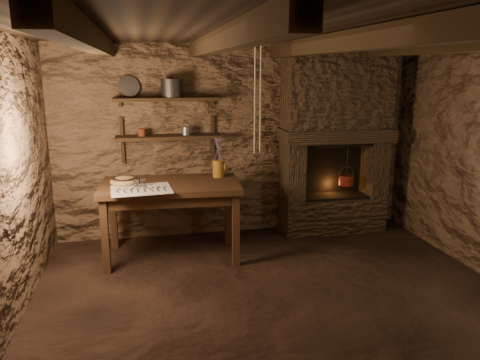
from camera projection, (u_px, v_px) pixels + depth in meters
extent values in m
plane|color=black|center=(278.00, 301.00, 4.32)|extent=(4.50, 4.50, 0.00)
cube|color=#4E3624|center=(236.00, 141.00, 5.95)|extent=(4.50, 0.04, 2.40)
cube|color=#4E3624|center=(404.00, 270.00, 2.14)|extent=(4.50, 0.04, 2.40)
cube|color=#4E3624|center=(0.00, 188.00, 3.60)|extent=(0.04, 4.00, 2.40)
cube|color=black|center=(283.00, 30.00, 3.77)|extent=(4.50, 4.00, 0.04)
cube|color=black|center=(90.00, 39.00, 3.49)|extent=(0.14, 3.95, 0.16)
cube|color=black|center=(222.00, 41.00, 3.69)|extent=(0.14, 3.95, 0.16)
cube|color=black|center=(341.00, 42.00, 3.89)|extent=(0.14, 3.95, 0.16)
cube|color=black|center=(448.00, 44.00, 4.08)|extent=(0.14, 3.95, 0.16)
cube|color=black|center=(169.00, 137.00, 5.61)|extent=(1.25, 0.30, 0.04)
cube|color=black|center=(167.00, 99.00, 5.50)|extent=(1.25, 0.30, 0.04)
cube|color=#36291B|center=(332.00, 214.00, 6.20)|extent=(1.35, 0.45, 0.45)
cube|color=#36291B|center=(292.00, 171.00, 5.95)|extent=(0.23, 0.45, 0.75)
cube|color=#36291B|center=(374.00, 168.00, 6.17)|extent=(0.23, 0.45, 0.75)
cube|color=#36291B|center=(336.00, 135.00, 5.93)|extent=(1.43, 0.51, 0.16)
cube|color=#36291B|center=(337.00, 91.00, 5.83)|extent=(1.35, 0.45, 0.94)
cube|color=black|center=(328.00, 167.00, 6.24)|extent=(0.90, 0.06, 0.75)
cube|color=#372213|center=(170.00, 186.00, 5.18)|extent=(1.57, 0.96, 0.07)
cube|color=#372213|center=(171.00, 194.00, 5.20)|extent=(1.43, 0.82, 0.11)
cube|color=silver|center=(141.00, 190.00, 4.86)|extent=(0.65, 0.54, 0.01)
cylinder|color=#9F631E|center=(218.00, 168.00, 5.43)|extent=(0.17, 0.17, 0.20)
torus|color=#9F631E|center=(224.00, 167.00, 5.44)|extent=(0.02, 0.11, 0.11)
ellipsoid|color=olive|center=(125.00, 181.00, 5.08)|extent=(0.32, 0.32, 0.11)
cylinder|color=#2E2B29|center=(172.00, 89.00, 5.49)|extent=(0.30, 0.30, 0.19)
cylinder|color=#979792|center=(129.00, 86.00, 5.48)|extent=(0.27, 0.17, 0.25)
cylinder|color=#5F2713|center=(142.00, 132.00, 5.53)|extent=(0.11, 0.11, 0.09)
cylinder|color=maroon|center=(346.00, 180.00, 6.08)|extent=(0.21, 0.21, 0.13)
torus|color=#2E2B29|center=(346.00, 174.00, 6.06)|extent=(0.21, 0.01, 0.21)
cylinder|color=#2E2B29|center=(347.00, 161.00, 6.02)|extent=(0.01, 0.01, 0.44)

